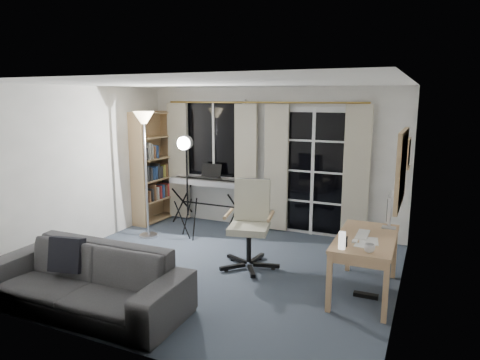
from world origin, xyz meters
name	(u,v)px	position (x,y,z in m)	size (l,w,h in m)	color
floor	(217,269)	(0.00, 0.00, -0.01)	(4.50, 4.00, 0.02)	#323A4A
window	(214,139)	(-1.05, 1.97, 1.50)	(1.20, 0.08, 1.40)	white
french_door	(313,173)	(0.75, 1.97, 1.03)	(1.32, 0.09, 2.11)	white
curtains	(260,166)	(-0.14, 1.88, 1.09)	(3.60, 0.07, 2.13)	gold
bookshelf	(151,170)	(-2.13, 1.54, 0.94)	(0.35, 0.94, 1.99)	#A48856
torchiere_lamp	(144,137)	(-1.63, 0.73, 1.62)	(0.39, 0.39, 2.02)	#B2B2B7
keyboard_piano	(209,183)	(-1.03, 1.70, 0.77)	(1.41, 0.69, 1.02)	black
studio_light	(185,155)	(-0.99, 0.89, 1.35)	(0.35, 0.35, 1.69)	black
office_chair	(251,216)	(0.34, 0.34, 0.68)	(0.80, 0.78, 1.16)	black
desk	(366,244)	(1.88, 0.06, 0.60)	(0.65, 1.28, 0.68)	tan
monitor	(390,207)	(2.08, 0.51, 0.94)	(0.16, 0.49, 0.43)	silver
desk_clutter	(357,255)	(1.82, -0.16, 0.53)	(0.39, 0.77, 0.86)	white
mug	(369,247)	(1.98, -0.44, 0.74)	(0.11, 0.09, 0.11)	silver
wall_mirror	(401,168)	(2.22, -0.35, 1.55)	(0.04, 0.94, 0.74)	#A48856
framed_print	(408,152)	(2.23, 0.55, 1.60)	(0.03, 0.42, 0.32)	#A48856
wall_shelf	(403,163)	(2.16, 1.05, 1.41)	(0.16, 0.30, 0.18)	#A48856
sofa	(83,269)	(-0.78, -1.55, 0.44)	(2.28, 0.71, 0.88)	#303033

